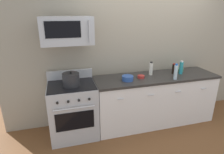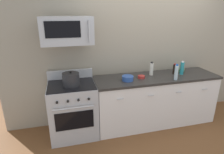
% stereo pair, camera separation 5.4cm
% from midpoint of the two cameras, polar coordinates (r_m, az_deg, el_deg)
% --- Properties ---
extents(ground_plane, '(6.40, 6.40, 0.00)m').
position_cam_midpoint_polar(ground_plane, '(3.83, 11.91, -12.87)').
color(ground_plane, brown).
extents(back_wall, '(5.34, 0.10, 2.70)m').
position_cam_midpoint_polar(back_wall, '(3.68, 10.45, 8.64)').
color(back_wall, '#9E937F').
rests_on(back_wall, ground_plane).
extents(counter_unit, '(2.25, 0.66, 0.92)m').
position_cam_midpoint_polar(counter_unit, '(3.60, 12.42, -6.67)').
color(counter_unit, white).
rests_on(counter_unit, ground_plane).
extents(range_oven, '(0.76, 0.69, 1.07)m').
position_cam_midpoint_polar(range_oven, '(3.23, -12.20, -9.66)').
color(range_oven, '#B7BABF').
rests_on(range_oven, ground_plane).
extents(microwave, '(0.74, 0.44, 0.40)m').
position_cam_midpoint_polar(microwave, '(2.90, -14.09, 13.57)').
color(microwave, '#B7BABF').
extents(bottle_vinegar_white, '(0.07, 0.07, 0.25)m').
position_cam_midpoint_polar(bottle_vinegar_white, '(3.45, 11.34, 2.52)').
color(bottle_vinegar_white, silver).
rests_on(bottle_vinegar_white, countertop_slab).
extents(bottle_water_clear, '(0.06, 0.06, 0.27)m').
position_cam_midpoint_polar(bottle_water_clear, '(3.32, 18.42, 1.44)').
color(bottle_water_clear, silver).
rests_on(bottle_water_clear, countertop_slab).
extents(bottle_dish_soap, '(0.07, 0.07, 0.25)m').
position_cam_midpoint_polar(bottle_dish_soap, '(3.65, 19.96, 2.66)').
color(bottle_dish_soap, teal).
rests_on(bottle_dish_soap, countertop_slab).
extents(bottle_soy_sauce_dark, '(0.06, 0.06, 0.20)m').
position_cam_midpoint_polar(bottle_soy_sauce_dark, '(3.63, 17.87, 2.38)').
color(bottle_soy_sauce_dark, black).
rests_on(bottle_soy_sauce_dark, countertop_slab).
extents(bowl_blue_mixing, '(0.19, 0.19, 0.08)m').
position_cam_midpoint_polar(bowl_blue_mixing, '(3.13, 4.28, -0.31)').
color(bowl_blue_mixing, '#2D519E').
rests_on(bowl_blue_mixing, countertop_slab).
extents(bowl_red_small, '(0.12, 0.12, 0.04)m').
position_cam_midpoint_polar(bowl_red_small, '(3.28, 8.36, 0.13)').
color(bowl_red_small, '#B72D28').
rests_on(bowl_red_small, countertop_slab).
extents(bowl_green_glaze, '(0.15, 0.15, 0.06)m').
position_cam_midpoint_polar(bowl_green_glaze, '(3.85, 19.47, 2.18)').
color(bowl_green_glaze, '#477A4C').
rests_on(bowl_green_glaze, countertop_slab).
extents(stockpot, '(0.26, 0.26, 0.23)m').
position_cam_midpoint_polar(stockpot, '(2.96, -12.88, -0.74)').
color(stockpot, '#262628').
rests_on(stockpot, range_oven).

